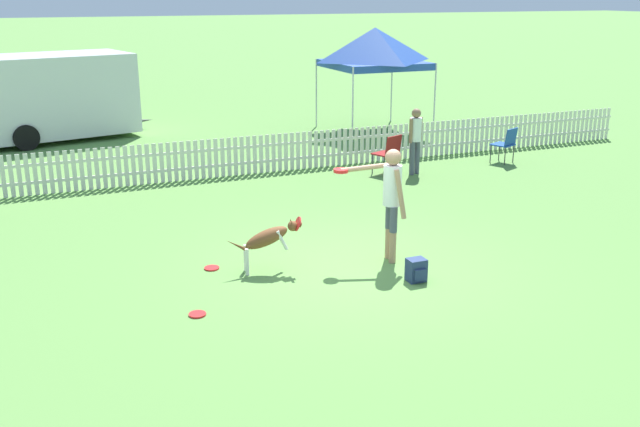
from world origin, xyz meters
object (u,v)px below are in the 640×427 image
Objects in this scene: backpack_on_grass at (416,270)px; folding_chair_center at (506,142)px; canopy_tent_main at (375,48)px; spectator_standing at (415,135)px; handler_person at (390,191)px; leaping_dog at (269,238)px; frisbee_near_dog at (212,268)px; equipment_trailer at (35,96)px; folding_chair_blue_left at (389,151)px; frisbee_near_handler at (197,314)px.

folding_chair_center is at bearing 44.37° from backpack_on_grass.
spectator_standing is (-1.54, -5.14, -1.55)m from canopy_tent_main.
handler_person is 1.54× the size of leaping_dog.
frisbee_near_dog is at bearing 84.34° from handler_person.
leaping_dog reaches higher than backpack_on_grass.
backpack_on_grass is 8.09m from folding_chair_center.
leaping_dog is 3.40× the size of backpack_on_grass.
backpack_on_grass is at bearing -31.63° from frisbee_near_dog.
canopy_tent_main is 5.59m from spectator_standing.
spectator_standing is 10.81m from equipment_trailer.
backpack_on_grass is at bearing -83.49° from equipment_trailer.
frisbee_near_dog is (-2.64, 0.71, -1.11)m from handler_person.
folding_chair_blue_left is at bearing 144.97° from leaping_dog.
equipment_trailer reaches higher than spectator_standing.
leaping_dog is 5.07× the size of frisbee_near_handler.
frisbee_near_handler is 0.15× the size of spectator_standing.
frisbee_near_dog is at bearing 68.94° from frisbee_near_handler.
equipment_trailer is (-4.61, 13.05, 1.08)m from backpack_on_grass.
handler_person is 1.91× the size of folding_chair_blue_left.
equipment_trailer is (-1.41, 12.95, 1.24)m from frisbee_near_handler.
spectator_standing reaches higher than folding_chair_center.
folding_chair_center is 0.58× the size of spectator_standing.
leaping_dog is 0.38× the size of canopy_tent_main.
frisbee_near_dog is 11.67m from equipment_trailer.
frisbee_near_handler is at bearing -111.06° from frisbee_near_dog.
canopy_tent_main reaches higher than handler_person.
backpack_on_grass is (1.84, -1.20, -0.36)m from leaping_dog.
frisbee_near_dog is at bearing 2.91° from folding_chair_center.
folding_chair_center is at bearing 156.84° from folding_chair_blue_left.
folding_chair_blue_left is 1.06× the size of folding_chair_center.
leaping_dog is 1.31× the size of folding_chair_center.
handler_person reaches higher than leaping_dog.
canopy_tent_main is at bearing -16.20° from handler_person.
leaping_dog is at bearing 21.57° from spectator_standing.
spectator_standing is 0.25× the size of equipment_trailer.
folding_chair_center is 0.14× the size of equipment_trailer.
folding_chair_blue_left reaches higher than frisbee_near_handler.
folding_chair_blue_left is at bearing -24.10° from folding_chair_center.
backpack_on_grass is 0.22× the size of spectator_standing.
canopy_tent_main is at bearing 154.80° from leaping_dog.
frisbee_near_dog is 6.67m from folding_chair_blue_left.
folding_chair_blue_left reaches higher than frisbee_near_dog.
handler_person is 1.97m from leaping_dog.
folding_chair_center is 0.29× the size of canopy_tent_main.
folding_chair_center is at bearing 31.73° from frisbee_near_handler.
frisbee_near_handler is at bearing 113.41° from handler_person.
frisbee_near_dog is at bearing -93.08° from equipment_trailer.
frisbee_near_dog is 9.34m from folding_chair_center.
handler_person reaches higher than folding_chair_center.
frisbee_near_handler is 13.47m from canopy_tent_main.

